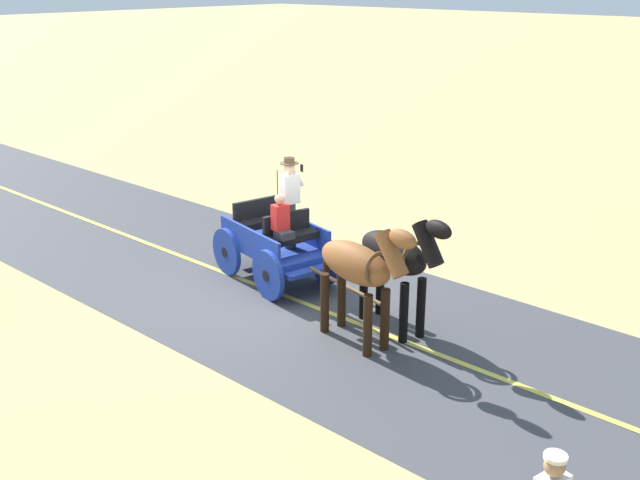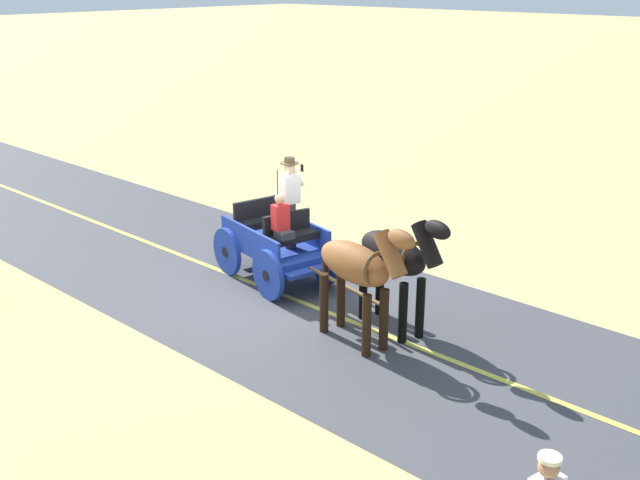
{
  "view_description": "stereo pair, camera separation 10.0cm",
  "coord_description": "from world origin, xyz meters",
  "views": [
    {
      "loc": [
        9.2,
        9.41,
        5.75
      ],
      "look_at": [
        -0.49,
        0.62,
        1.1
      ],
      "focal_mm": 42.38,
      "sensor_mm": 36.0,
      "label": 1
    },
    {
      "loc": [
        9.14,
        9.48,
        5.75
      ],
      "look_at": [
        -0.49,
        0.62,
        1.1
      ],
      "focal_mm": 42.38,
      "sensor_mm": 36.0,
      "label": 2
    }
  ],
  "objects": [
    {
      "name": "road_centre_stripe",
      "position": [
        0.0,
        0.0,
        0.01
      ],
      "size": [
        0.12,
        160.0,
        0.0
      ],
      "primitive_type": "cube",
      "color": "#DBCC4C",
      "rests_on": "road_surface"
    },
    {
      "name": "horse_drawn_carriage",
      "position": [
        -0.48,
        -0.5,
        0.82
      ],
      "size": [
        1.87,
        4.51,
        2.5
      ],
      "color": "#1E3899",
      "rests_on": "ground"
    },
    {
      "name": "horse_near_side",
      "position": [
        -0.26,
        2.55,
        1.32
      ],
      "size": [
        0.93,
        2.14,
        2.21
      ],
      "color": "black",
      "rests_on": "ground"
    },
    {
      "name": "ground_plane",
      "position": [
        0.0,
        0.0,
        0.0
      ],
      "size": [
        200.0,
        200.0,
        0.0
      ],
      "primitive_type": "plane",
      "color": "tan"
    },
    {
      "name": "horse_off_side",
      "position": [
        0.53,
        2.39,
        1.32
      ],
      "size": [
        0.82,
        2.15,
        2.21
      ],
      "color": "brown",
      "rests_on": "ground"
    },
    {
      "name": "road_surface",
      "position": [
        0.0,
        0.0,
        0.0
      ],
      "size": [
        5.48,
        160.0,
        0.01
      ],
      "primitive_type": "cube",
      "color": "#424247",
      "rests_on": "ground"
    }
  ]
}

